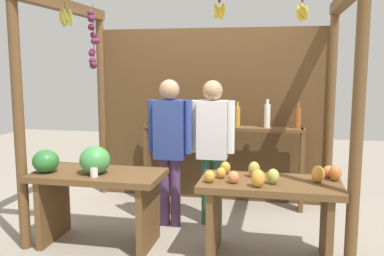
{
  "coord_description": "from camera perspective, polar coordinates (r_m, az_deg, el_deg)",
  "views": [
    {
      "loc": [
        0.89,
        -4.44,
        1.74
      ],
      "look_at": [
        0.0,
        -0.19,
        1.1
      ],
      "focal_mm": 40.02,
      "sensor_mm": 36.0,
      "label": 1
    }
  ],
  "objects": [
    {
      "name": "ground_plane",
      "position": [
        4.85,
        0.46,
        -12.66
      ],
      "size": [
        12.0,
        12.0,
        0.0
      ],
      "primitive_type": "plane",
      "color": "gray",
      "rests_on": "ground"
    },
    {
      "name": "market_stall",
      "position": [
        4.97,
        1.41,
        4.65
      ],
      "size": [
        3.08,
        1.99,
        2.45
      ],
      "color": "brown",
      "rests_on": "ground"
    },
    {
      "name": "fruit_counter_left",
      "position": [
        4.26,
        -13.08,
        -7.28
      ],
      "size": [
        1.27,
        0.64,
        0.99
      ],
      "color": "brown",
      "rests_on": "ground"
    },
    {
      "name": "vendor_woman",
      "position": [
        4.61,
        2.72,
        -1.55
      ],
      "size": [
        0.48,
        0.21,
        1.58
      ],
      "rotation": [
        0.0,
        0.0,
        -0.05
      ],
      "color": "#2C5E40",
      "rests_on": "ground"
    },
    {
      "name": "fruit_counter_right",
      "position": [
        3.92,
        10.33,
        -9.41
      ],
      "size": [
        1.26,
        0.64,
        0.88
      ],
      "color": "brown",
      "rests_on": "ground"
    },
    {
      "name": "bottle_shelf_unit",
      "position": [
        5.27,
        4.16,
        -2.0
      ],
      "size": [
        1.97,
        0.22,
        1.34
      ],
      "color": "brown",
      "rests_on": "ground"
    },
    {
      "name": "vendor_man",
      "position": [
        4.57,
        -2.99,
        -1.54
      ],
      "size": [
        0.48,
        0.22,
        1.59
      ],
      "rotation": [
        0.0,
        0.0,
        0.15
      ],
      "color": "#553763",
      "rests_on": "ground"
    }
  ]
}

